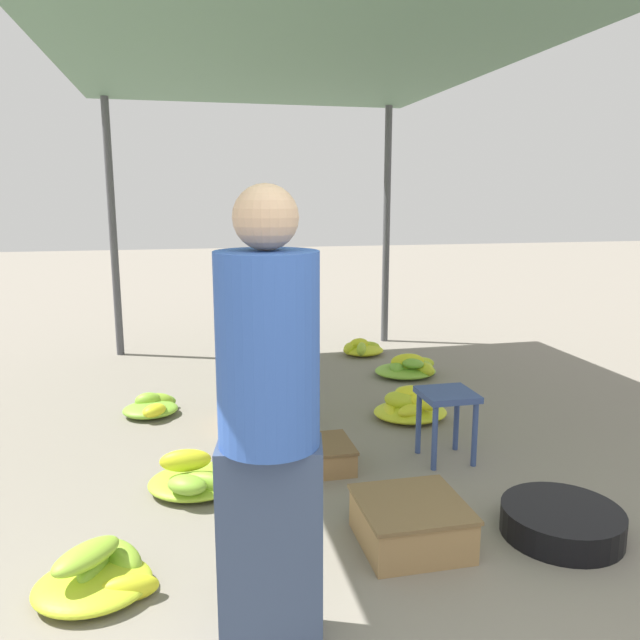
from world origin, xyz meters
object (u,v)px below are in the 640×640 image
Objects in this scene: banana_pile_left_0 at (99,575)px; crate_near at (320,455)px; banana_pile_right_1 at (409,407)px; vendor_foreground at (269,419)px; crate_far at (256,409)px; stool at (447,406)px; banana_pile_left_1 at (152,406)px; basin_black at (562,522)px; banana_pile_left_2 at (198,478)px; banana_pile_right_0 at (408,368)px; banana_pile_right_2 at (362,349)px; crate_mid at (411,523)px.

crate_near is at bearing 40.00° from banana_pile_left_0.
banana_pile_left_0 is at bearing -139.79° from banana_pile_right_1.
vendor_foreground reaches higher than crate_far.
stool is 2.34m from banana_pile_left_1.
basin_black is 1.49× the size of crate_near.
banana_pile_left_0 reaches higher than banana_pile_left_1.
banana_pile_right_0 is at bearing 44.06° from banana_pile_left_2.
vendor_foreground reaches higher than banana_pile_left_0.
banana_pile_right_2 is at bearing 53.28° from crate_far.
basin_black is (1.55, 0.44, -0.83)m from vendor_foreground.
basin_black is 3.14m from banana_pile_left_1.
crate_mid is (1.46, 0.06, 0.04)m from banana_pile_left_0.
basin_black is 1.12× the size of banana_pile_left_0.
banana_pile_right_2 is at bearing 89.26° from basin_black.
crate_far is at bearing -148.52° from banana_pile_right_0.
banana_pile_left_2 is at bearing 62.94° from banana_pile_left_0.
banana_pile_right_2 is 2.30m from crate_far.
banana_pile_right_1 reaches higher than banana_pile_left_0.
banana_pile_right_1 reaches higher than banana_pile_left_1.
banana_pile_left_0 is at bearing 146.02° from vendor_foreground.
vendor_foreground is 3.50× the size of crate_far.
vendor_foreground is 3.36× the size of banana_pile_left_1.
banana_pile_right_1 is (-0.15, 1.80, 0.01)m from basin_black.
banana_pile_right_0 is at bearing 13.46° from banana_pile_left_1.
banana_pile_left_2 reaches higher than crate_far.
banana_pile_right_2 is at bearing 103.29° from banana_pile_right_0.
basin_black is at bearing -0.82° from banana_pile_left_0.
crate_far is at bearing 65.42° from banana_pile_left_2.
crate_far reaches higher than banana_pile_right_2.
banana_pile_right_2 is (2.15, 1.44, 0.00)m from banana_pile_left_1.
stool is 0.77× the size of basin_black.
banana_pile_right_2 is 1.20× the size of crate_near.
banana_pile_right_1 is 1.16× the size of crate_mid.
banana_pile_right_2 is at bearing 85.00° from stool.
crate_mid is at bearing -75.70° from crate_near.
crate_near is (0.52, 1.49, -0.82)m from vendor_foreground.
basin_black is 1.17× the size of banana_pile_left_1.
crate_far is at bearing -27.46° from banana_pile_left_1.
banana_pile_left_0 is 0.99m from banana_pile_left_2.
crate_near is 0.82× the size of crate_far.
vendor_foreground is 4.29× the size of crate_near.
banana_pile_right_1 is at bearing 40.50° from crate_near.
banana_pile_right_2 reaches higher than crate_near.
banana_pile_left_0 is at bearing -131.08° from banana_pile_right_0.
vendor_foreground reaches higher than crate_near.
crate_near is at bearing -139.50° from banana_pile_right_1.
banana_pile_left_0 is 1.11× the size of banana_pile_right_2.
basin_black is 2.90m from banana_pile_right_0.
banana_pile_left_0 reaches higher than banana_pile_right_0.
banana_pile_left_1 is 0.87× the size of banana_pile_right_1.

